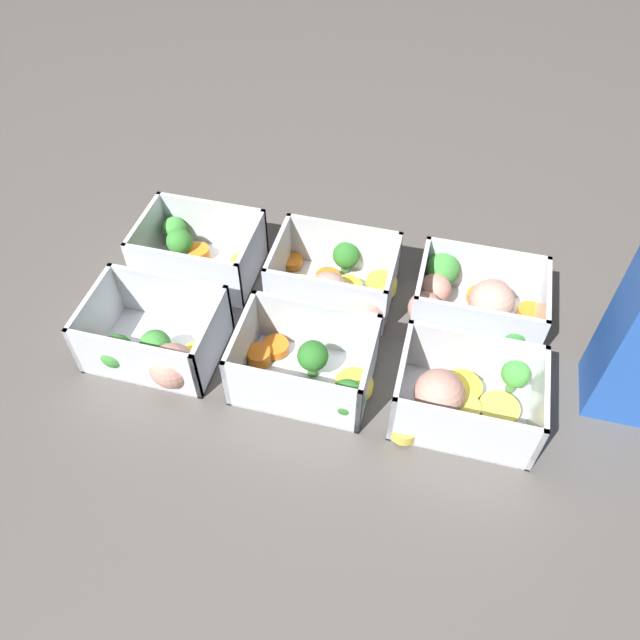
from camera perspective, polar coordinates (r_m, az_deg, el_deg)
The scene contains 7 objects.
ground_plane at distance 0.69m, azimuth 0.00°, elevation -1.28°, with size 4.00×4.00×0.00m, color #56514C.
container_near_left at distance 0.66m, azimuth -14.85°, elevation -2.28°, with size 0.14×0.12×0.07m.
container_near_center at distance 0.63m, azimuth -0.88°, elevation -4.55°, with size 0.15×0.10×0.07m.
container_near_right at distance 0.62m, azimuth 12.82°, elevation -6.91°, with size 0.14×0.11×0.07m.
container_far_left at distance 0.75m, azimuth -11.13°, elevation 5.96°, with size 0.14×0.10×0.07m.
container_far_center at distance 0.70m, azimuth 1.80°, elevation 3.07°, with size 0.15×0.12×0.07m.
container_far_right at distance 0.70m, azimuth 13.69°, elevation 1.68°, with size 0.15×0.11×0.07m.
Camera 1 is at (0.11, -0.42, 0.53)m, focal length 35.00 mm.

